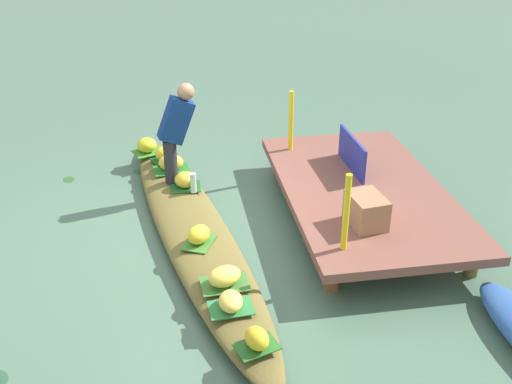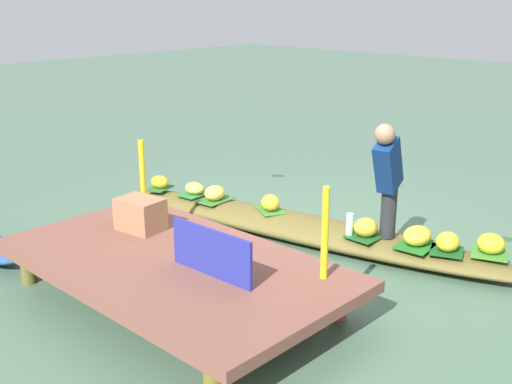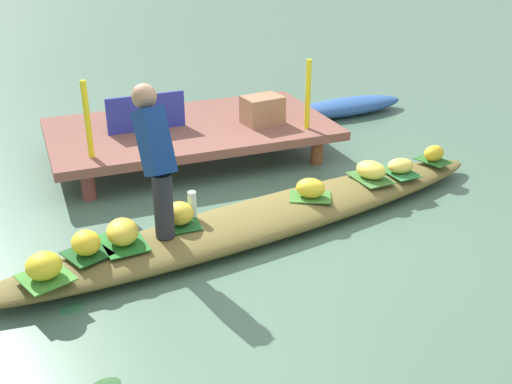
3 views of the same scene
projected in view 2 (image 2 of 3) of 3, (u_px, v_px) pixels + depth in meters
canal_water at (304, 238)px, 7.15m from camera, size 40.00×40.00×0.00m
dock_platform at (173, 265)px, 5.61m from camera, size 3.20×1.80×0.40m
vendor_boat at (305, 228)px, 7.12m from camera, size 5.20×1.65×0.22m
leaf_mat_0 at (160, 188)px, 8.20m from camera, size 0.33×0.40×0.01m
banana_bunch_0 at (160, 182)px, 8.18m from camera, size 0.28×0.24×0.17m
leaf_mat_1 at (195, 194)px, 7.97m from camera, size 0.30×0.40×0.01m
banana_bunch_1 at (195, 188)px, 7.94m from camera, size 0.29×0.22×0.15m
leaf_mat_2 at (365, 236)px, 6.58m from camera, size 0.32×0.36×0.01m
banana_bunch_2 at (366, 227)px, 6.55m from camera, size 0.25×0.26×0.19m
leaf_mat_3 at (215, 200)px, 7.74m from camera, size 0.34×0.46×0.01m
banana_bunch_3 at (215, 193)px, 7.72m from camera, size 0.35×0.39×0.17m
leaf_mat_4 at (447, 251)px, 6.21m from camera, size 0.41×0.42×0.01m
banana_bunch_4 at (448, 242)px, 6.18m from camera, size 0.26×0.28×0.19m
leaf_mat_5 at (490, 253)px, 6.15m from camera, size 0.44×0.46×0.01m
banana_bunch_5 at (491, 244)px, 6.12m from camera, size 0.27×0.27×0.20m
leaf_mat_6 at (270, 210)px, 7.37m from camera, size 0.46×0.41×0.01m
banana_bunch_6 at (270, 203)px, 7.34m from camera, size 0.34×0.33×0.18m
leaf_mat_7 at (416, 245)px, 6.35m from camera, size 0.37×0.48×0.01m
banana_bunch_7 at (417, 236)px, 6.32m from camera, size 0.28×0.34×0.20m
vendor_person at (388, 174)px, 6.30m from camera, size 0.26×0.48×1.22m
water_bottle at (350, 225)px, 6.58m from camera, size 0.08×0.08×0.24m
market_banner at (211, 253)px, 5.20m from camera, size 0.88×0.06×0.41m
railing_post_west at (325, 233)px, 5.10m from camera, size 0.06×0.06×0.78m
railing_post_east at (143, 177)px, 6.67m from camera, size 0.06×0.06×0.78m
produce_crate at (140, 214)px, 6.24m from camera, size 0.48×0.38×0.32m
drifting_plant_0 at (479, 266)px, 6.41m from camera, size 0.24×0.21×0.01m
drifting_plant_1 at (278, 176)px, 9.55m from camera, size 0.27×0.26×0.01m
drifting_plant_2 at (507, 239)px, 7.10m from camera, size 0.24×0.19×0.01m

